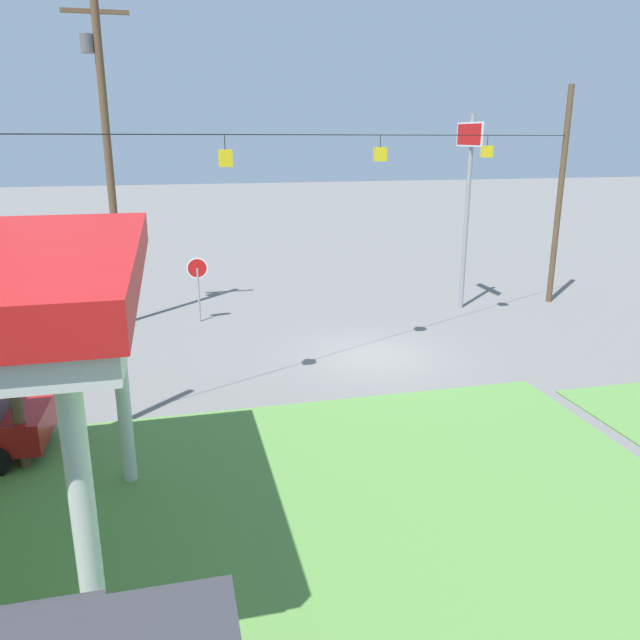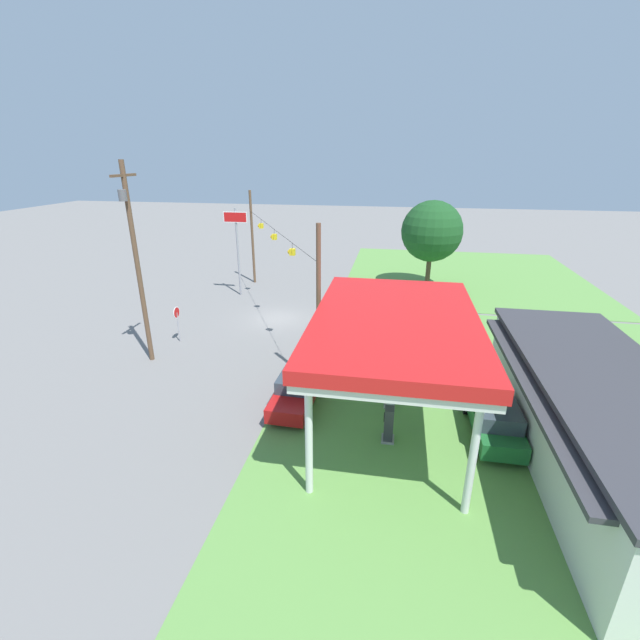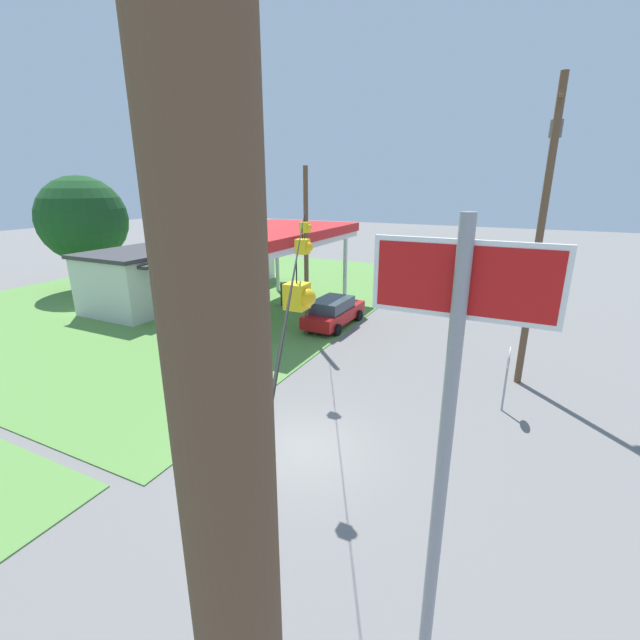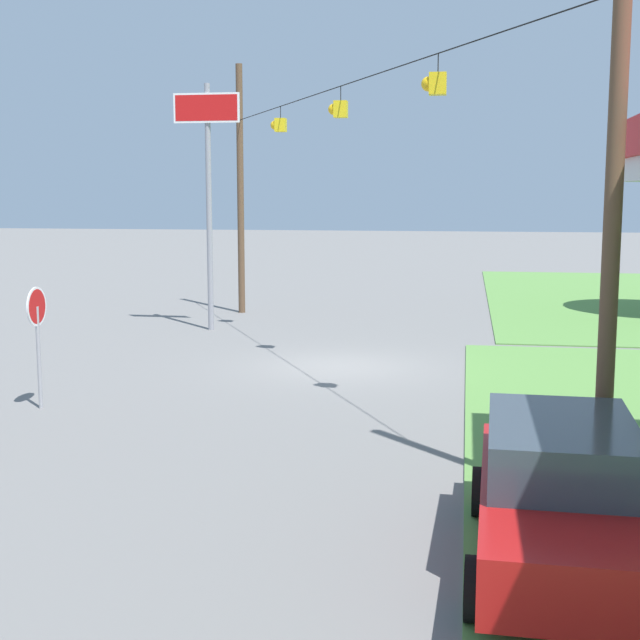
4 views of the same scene
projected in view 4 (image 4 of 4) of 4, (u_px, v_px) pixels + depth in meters
ground_plane at (340, 367)px, 22.54m from camera, size 160.00×160.00×0.00m
car_at_pumps_front at (561, 492)px, 10.45m from camera, size 4.98×2.22×1.70m
stop_sign_roadside at (37, 321)px, 17.95m from camera, size 0.80×0.08×2.50m
stop_sign_overhead at (208, 161)px, 27.82m from camera, size 0.22×2.11×7.72m
signal_span_gantry at (340, 176)px, 21.86m from camera, size 19.44×10.24×8.88m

